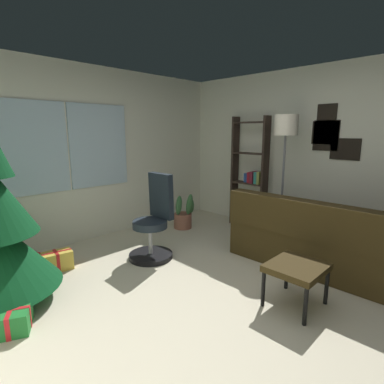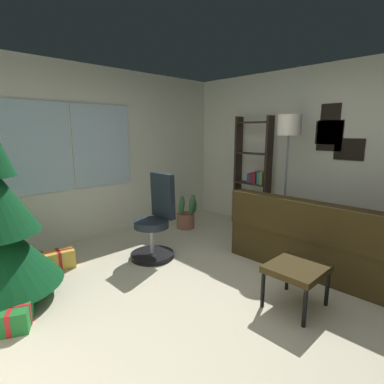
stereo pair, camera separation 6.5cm
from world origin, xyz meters
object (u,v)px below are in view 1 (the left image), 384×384
at_px(office_chair, 154,226).
at_px(floor_lamp, 286,137).
at_px(couch, 333,242).
at_px(gift_box_red, 23,266).
at_px(potted_plant, 184,216).
at_px(footstool, 296,270).
at_px(bookshelf, 249,180).
at_px(gift_box_green, 11,320).
at_px(gift_box_gold, 57,261).

bearing_deg(office_chair, floor_lamp, -27.51).
xyz_separation_m(couch, gift_box_red, (-2.71, 2.37, -0.18)).
bearing_deg(potted_plant, office_chair, -151.87).
height_order(office_chair, floor_lamp, floor_lamp).
bearing_deg(couch, office_chair, 127.14).
distance_m(footstool, office_chair, 1.83).
xyz_separation_m(bookshelf, floor_lamp, (-0.28, -0.76, 0.73)).
xyz_separation_m(couch, potted_plant, (-0.25, 2.33, -0.09)).
distance_m(footstool, potted_plant, 2.54).
bearing_deg(gift_box_green, footstool, -36.51).
height_order(footstool, gift_box_gold, footstool).
height_order(gift_box_green, gift_box_gold, gift_box_gold).
bearing_deg(gift_box_red, couch, -41.13).
bearing_deg(gift_box_gold, couch, -43.50).
distance_m(bookshelf, floor_lamp, 1.09).
height_order(gift_box_green, floor_lamp, floor_lamp).
bearing_deg(gift_box_red, floor_lamp, -25.94).
height_order(gift_box_green, bookshelf, bookshelf).
xyz_separation_m(office_chair, bookshelf, (1.95, -0.12, 0.38)).
distance_m(gift_box_red, potted_plant, 2.46).
relative_size(couch, footstool, 3.96).
height_order(bookshelf, floor_lamp, bookshelf).
bearing_deg(bookshelf, footstool, -135.19).
height_order(office_chair, potted_plant, office_chair).
xyz_separation_m(office_chair, potted_plant, (1.08, 0.58, -0.21)).
distance_m(gift_box_green, office_chair, 1.82).
bearing_deg(gift_box_gold, floor_lamp, -26.85).
bearing_deg(office_chair, gift_box_gold, 154.22).
bearing_deg(couch, gift_box_gold, 136.50).
xyz_separation_m(gift_box_red, gift_box_green, (-0.37, -0.96, -0.03)).
distance_m(couch, potted_plant, 2.34).
bearing_deg(footstool, office_chair, 97.41).
distance_m(couch, office_chair, 2.20).
height_order(couch, floor_lamp, floor_lamp).
relative_size(gift_box_red, office_chair, 0.34).
distance_m(couch, gift_box_red, 3.60).
height_order(gift_box_red, gift_box_green, gift_box_red).
bearing_deg(floor_lamp, office_chair, 152.49).
bearing_deg(floor_lamp, potted_plant, 112.34).
xyz_separation_m(footstool, gift_box_green, (-1.99, 1.47, -0.26)).
distance_m(gift_box_gold, potted_plant, 2.14).
height_order(gift_box_red, floor_lamp, floor_lamp).
relative_size(gift_box_gold, potted_plant, 0.58).
bearing_deg(gift_box_gold, gift_box_red, 162.20).
relative_size(gift_box_gold, office_chair, 0.34).
bearing_deg(gift_box_red, bookshelf, -12.37).
bearing_deg(footstool, gift_box_red, 123.66).
xyz_separation_m(gift_box_gold, office_chair, (1.06, -0.51, 0.31)).
relative_size(bookshelf, potted_plant, 2.91).
xyz_separation_m(couch, footstool, (-1.09, -0.07, 0.05)).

